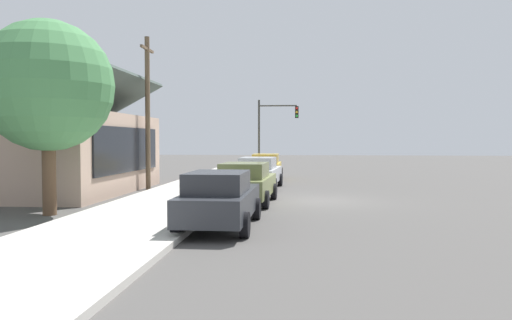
{
  "coord_description": "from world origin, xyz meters",
  "views": [
    {
      "loc": [
        -20.19,
        0.6,
        2.46
      ],
      "look_at": [
        3.56,
        2.82,
        1.49
      ],
      "focal_mm": 35.0,
      "sensor_mm": 36.0,
      "label": 1
    }
  ],
  "objects_px": {
    "utility_pole_wooden": "(148,110)",
    "traffic_light_main": "(274,125)",
    "fire_hydrant_red": "(209,191)",
    "shade_tree": "(48,86)",
    "car_silver": "(259,173)",
    "car_olive": "(246,183)",
    "car_mustard": "(266,166)",
    "car_charcoal": "(220,199)"
  },
  "relations": [
    {
      "from": "utility_pole_wooden",
      "to": "fire_hydrant_red",
      "type": "xyz_separation_m",
      "value": [
        -5.04,
        -4.0,
        -3.43
      ]
    },
    {
      "from": "car_charcoal",
      "to": "shade_tree",
      "type": "height_order",
      "value": "shade_tree"
    },
    {
      "from": "car_mustard",
      "to": "traffic_light_main",
      "type": "height_order",
      "value": "traffic_light_main"
    },
    {
      "from": "car_mustard",
      "to": "traffic_light_main",
      "type": "xyz_separation_m",
      "value": [
        3.47,
        -0.31,
        2.68
      ]
    },
    {
      "from": "utility_pole_wooden",
      "to": "fire_hydrant_red",
      "type": "height_order",
      "value": "utility_pole_wooden"
    },
    {
      "from": "car_olive",
      "to": "shade_tree",
      "type": "xyz_separation_m",
      "value": [
        -3.44,
        6.06,
        3.36
      ]
    },
    {
      "from": "fire_hydrant_red",
      "to": "car_silver",
      "type": "bearing_deg",
      "value": -13.56
    },
    {
      "from": "utility_pole_wooden",
      "to": "car_silver",
      "type": "bearing_deg",
      "value": -80.93
    },
    {
      "from": "car_olive",
      "to": "car_mustard",
      "type": "xyz_separation_m",
      "value": [
        11.89,
        0.1,
        -0.0
      ]
    },
    {
      "from": "car_olive",
      "to": "traffic_light_main",
      "type": "bearing_deg",
      "value": 1.81
    },
    {
      "from": "car_charcoal",
      "to": "fire_hydrant_red",
      "type": "xyz_separation_m",
      "value": [
        5.29,
        1.32,
        -0.32
      ]
    },
    {
      "from": "shade_tree",
      "to": "traffic_light_main",
      "type": "bearing_deg",
      "value": -18.44
    },
    {
      "from": "car_silver",
      "to": "car_mustard",
      "type": "bearing_deg",
      "value": 3.68
    },
    {
      "from": "traffic_light_main",
      "to": "car_silver",
      "type": "bearing_deg",
      "value": 178.58
    },
    {
      "from": "car_charcoal",
      "to": "car_silver",
      "type": "relative_size",
      "value": 0.97
    },
    {
      "from": "car_olive",
      "to": "shade_tree",
      "type": "bearing_deg",
      "value": 122.23
    },
    {
      "from": "car_charcoal",
      "to": "car_mustard",
      "type": "relative_size",
      "value": 1.03
    },
    {
      "from": "utility_pole_wooden",
      "to": "traffic_light_main",
      "type": "bearing_deg",
      "value": -28.76
    },
    {
      "from": "car_silver",
      "to": "car_mustard",
      "type": "relative_size",
      "value": 1.07
    },
    {
      "from": "fire_hydrant_red",
      "to": "car_olive",
      "type": "bearing_deg",
      "value": -90.74
    },
    {
      "from": "car_charcoal",
      "to": "shade_tree",
      "type": "xyz_separation_m",
      "value": [
        1.83,
        5.93,
        3.37
      ]
    },
    {
      "from": "car_mustard",
      "to": "fire_hydrant_red",
      "type": "bearing_deg",
      "value": 173.15
    },
    {
      "from": "car_olive",
      "to": "traffic_light_main",
      "type": "relative_size",
      "value": 0.9
    },
    {
      "from": "car_charcoal",
      "to": "fire_hydrant_red",
      "type": "height_order",
      "value": "car_charcoal"
    },
    {
      "from": "utility_pole_wooden",
      "to": "car_mustard",
      "type": "bearing_deg",
      "value": -38.04
    },
    {
      "from": "car_charcoal",
      "to": "traffic_light_main",
      "type": "height_order",
      "value": "traffic_light_main"
    },
    {
      "from": "car_charcoal",
      "to": "car_olive",
      "type": "height_order",
      "value": "same"
    },
    {
      "from": "car_silver",
      "to": "traffic_light_main",
      "type": "bearing_deg",
      "value": 1.52
    },
    {
      "from": "car_charcoal",
      "to": "car_olive",
      "type": "relative_size",
      "value": 1.01
    },
    {
      "from": "car_silver",
      "to": "car_olive",
      "type": "bearing_deg",
      "value": -176.86
    },
    {
      "from": "car_silver",
      "to": "fire_hydrant_red",
      "type": "relative_size",
      "value": 6.93
    },
    {
      "from": "car_charcoal",
      "to": "car_olive",
      "type": "xyz_separation_m",
      "value": [
        5.27,
        -0.13,
        0.0
      ]
    },
    {
      "from": "fire_hydrant_red",
      "to": "shade_tree",
      "type": "bearing_deg",
      "value": 126.9
    },
    {
      "from": "car_mustard",
      "to": "shade_tree",
      "type": "height_order",
      "value": "shade_tree"
    },
    {
      "from": "shade_tree",
      "to": "fire_hydrant_red",
      "type": "relative_size",
      "value": 8.9
    },
    {
      "from": "car_silver",
      "to": "traffic_light_main",
      "type": "distance_m",
      "value": 9.82
    },
    {
      "from": "car_charcoal",
      "to": "fire_hydrant_red",
      "type": "distance_m",
      "value": 5.46
    },
    {
      "from": "car_charcoal",
      "to": "shade_tree",
      "type": "relative_size",
      "value": 0.75
    },
    {
      "from": "car_mustard",
      "to": "utility_pole_wooden",
      "type": "xyz_separation_m",
      "value": [
        -6.84,
        5.35,
        3.11
      ]
    },
    {
      "from": "utility_pole_wooden",
      "to": "car_olive",
      "type": "bearing_deg",
      "value": -132.89
    },
    {
      "from": "car_mustard",
      "to": "utility_pole_wooden",
      "type": "bearing_deg",
      "value": 141.59
    },
    {
      "from": "car_silver",
      "to": "shade_tree",
      "type": "height_order",
      "value": "shade_tree"
    }
  ]
}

